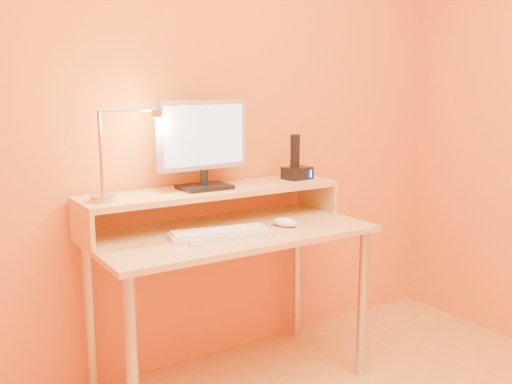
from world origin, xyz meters
TOP-DOWN VIEW (x-y plane):
  - wall_back at (0.00, 1.50)m, footprint 3.00×0.04m
  - desk_leg_fl at (-0.55, 0.93)m, footprint 0.04×0.04m
  - desk_leg_fr at (0.55, 0.93)m, footprint 0.04×0.04m
  - desk_leg_bl at (-0.55, 1.43)m, footprint 0.04×0.04m
  - desk_leg_br at (0.55, 1.43)m, footprint 0.04×0.04m
  - desk_lower at (0.00, 1.18)m, footprint 1.20×0.60m
  - shelf_riser_left at (-0.59, 1.33)m, footprint 0.02×0.30m
  - shelf_riser_right at (0.59, 1.33)m, footprint 0.02×0.30m
  - desk_shelf at (0.00, 1.33)m, footprint 1.20×0.30m
  - monitor_foot at (-0.04, 1.33)m, footprint 0.22×0.16m
  - monitor_neck at (-0.04, 1.33)m, footprint 0.04×0.04m
  - monitor_panel at (-0.04, 1.34)m, footprint 0.44×0.07m
  - monitor_back at (-0.04, 1.36)m, footprint 0.40×0.05m
  - monitor_screen at (-0.04, 1.32)m, footprint 0.40×0.04m
  - lamp_base at (-0.51, 1.30)m, footprint 0.10×0.10m
  - lamp_post at (-0.51, 1.30)m, footprint 0.01×0.01m
  - lamp_arm at (-0.39, 1.30)m, footprint 0.24×0.01m
  - lamp_head at (-0.27, 1.30)m, footprint 0.04×0.04m
  - lamp_bulb at (-0.27, 1.30)m, footprint 0.03×0.03m
  - phone_dock at (0.47, 1.33)m, footprint 0.14×0.11m
  - phone_handset at (0.45, 1.33)m, footprint 0.04×0.03m
  - phone_led at (0.51, 1.28)m, footprint 0.01×0.00m
  - keyboard at (-0.10, 1.10)m, footprint 0.43×0.21m
  - mouse at (0.23, 1.10)m, footprint 0.11×0.13m
  - remote_control at (-0.22, 1.08)m, footprint 0.11×0.19m

SIDE VIEW (x-z plane):
  - desk_leg_fl at x=-0.55m, z-range 0.00..0.69m
  - desk_leg_fr at x=0.55m, z-range 0.00..0.69m
  - desk_leg_bl at x=-0.55m, z-range 0.00..0.69m
  - desk_leg_br at x=0.55m, z-range 0.00..0.69m
  - desk_lower at x=0.00m, z-range 0.70..0.72m
  - remote_control at x=-0.22m, z-range 0.72..0.74m
  - keyboard at x=-0.10m, z-range 0.72..0.74m
  - mouse at x=0.23m, z-range 0.72..0.76m
  - shelf_riser_left at x=-0.59m, z-range 0.72..0.85m
  - shelf_riser_right at x=0.59m, z-range 0.72..0.85m
  - desk_shelf at x=0.00m, z-range 0.86..0.88m
  - monitor_foot at x=-0.04m, z-range 0.88..0.90m
  - lamp_base at x=-0.51m, z-range 0.88..0.90m
  - phone_dock at x=0.47m, z-range 0.88..0.94m
  - phone_led at x=0.51m, z-range 0.89..0.93m
  - monitor_neck at x=-0.04m, z-range 0.90..0.97m
  - phone_handset at x=0.45m, z-range 0.94..1.10m
  - lamp_post at x=-0.51m, z-range 0.91..1.24m
  - monitor_panel at x=-0.04m, z-range 0.97..1.27m
  - monitor_back at x=-0.04m, z-range 0.99..1.25m
  - monitor_screen at x=-0.04m, z-range 0.99..1.25m
  - lamp_bulb at x=-0.27m, z-range 1.20..1.21m
  - lamp_head at x=-0.27m, z-range 1.21..1.24m
  - lamp_arm at x=-0.39m, z-range 1.23..1.24m
  - wall_back at x=0.00m, z-range 0.00..2.50m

